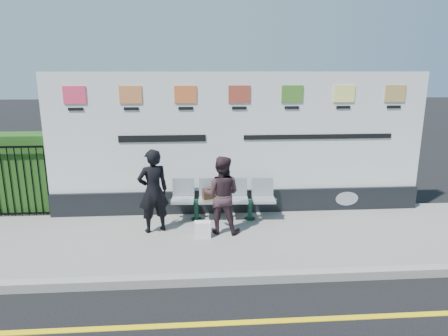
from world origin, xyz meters
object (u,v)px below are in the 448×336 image
at_px(billboard, 238,153).
at_px(woman_left, 153,191).
at_px(bench, 223,209).
at_px(woman_right, 221,195).

xyz_separation_m(billboard, woman_left, (-1.73, -1.02, -0.49)).
distance_m(bench, woman_left, 1.57).
distance_m(billboard, bench, 1.24).
height_order(billboard, bench, billboard).
height_order(bench, woman_right, woman_right).
relative_size(billboard, woman_right, 5.37).
height_order(billboard, woman_left, billboard).
bearing_deg(woman_right, billboard, -97.18).
relative_size(bench, woman_left, 1.31).
height_order(woman_left, woman_right, woman_left).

